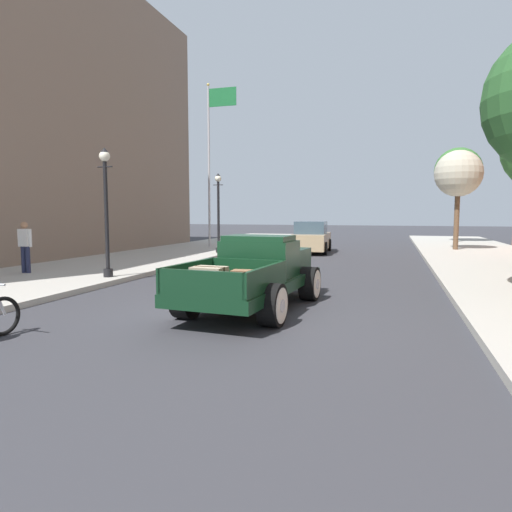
{
  "coord_description": "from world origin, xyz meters",
  "views": [
    {
      "loc": [
        3.16,
        -8.93,
        2.07
      ],
      "look_at": [
        -0.12,
        1.79,
        1.0
      ],
      "focal_mm": 31.52,
      "sensor_mm": 36.0,
      "label": 1
    }
  ],
  "objects_px": {
    "hotrod_truck_dark_green": "(258,273)",
    "pedestrian_sidewalk_left": "(25,244)",
    "car_background_tan": "(311,238)",
    "flagpole": "(213,148)",
    "street_tree_third": "(458,174)",
    "street_tree_farthest": "(458,171)",
    "street_lamp_far": "(218,207)",
    "street_lamp_near": "(106,203)"
  },
  "relations": [
    {
      "from": "street_tree_farthest",
      "to": "street_lamp_near",
      "type": "bearing_deg",
      "value": -119.81
    },
    {
      "from": "hotrod_truck_dark_green",
      "to": "street_tree_third",
      "type": "relative_size",
      "value": 0.97
    },
    {
      "from": "street_lamp_near",
      "to": "street_tree_third",
      "type": "distance_m",
      "value": 18.39
    },
    {
      "from": "flagpole",
      "to": "car_background_tan",
      "type": "bearing_deg",
      "value": -5.37
    },
    {
      "from": "street_tree_farthest",
      "to": "pedestrian_sidewalk_left",
      "type": "bearing_deg",
      "value": -125.66
    },
    {
      "from": "pedestrian_sidewalk_left",
      "to": "flagpole",
      "type": "distance_m",
      "value": 13.31
    },
    {
      "from": "flagpole",
      "to": "street_tree_third",
      "type": "bearing_deg",
      "value": 8.36
    },
    {
      "from": "pedestrian_sidewalk_left",
      "to": "flagpole",
      "type": "bearing_deg",
      "value": 83.49
    },
    {
      "from": "street_lamp_far",
      "to": "flagpole",
      "type": "height_order",
      "value": "flagpole"
    },
    {
      "from": "street_tree_third",
      "to": "street_tree_farthest",
      "type": "xyz_separation_m",
      "value": [
        0.86,
        7.11,
        0.76
      ]
    },
    {
      "from": "street_lamp_far",
      "to": "car_background_tan",
      "type": "bearing_deg",
      "value": 36.0
    },
    {
      "from": "pedestrian_sidewalk_left",
      "to": "street_tree_farthest",
      "type": "relative_size",
      "value": 0.26
    },
    {
      "from": "street_lamp_near",
      "to": "street_lamp_far",
      "type": "height_order",
      "value": "same"
    },
    {
      "from": "hotrod_truck_dark_green",
      "to": "street_lamp_far",
      "type": "xyz_separation_m",
      "value": [
        -5.33,
        11.02,
        1.63
      ]
    },
    {
      "from": "street_lamp_near",
      "to": "street_tree_farthest",
      "type": "relative_size",
      "value": 0.61
    },
    {
      "from": "street_lamp_far",
      "to": "street_tree_farthest",
      "type": "height_order",
      "value": "street_tree_farthest"
    },
    {
      "from": "car_background_tan",
      "to": "flagpole",
      "type": "xyz_separation_m",
      "value": [
        -5.78,
        0.54,
        5.0
      ]
    },
    {
      "from": "hotrod_truck_dark_green",
      "to": "street_tree_third",
      "type": "height_order",
      "value": "street_tree_third"
    },
    {
      "from": "hotrod_truck_dark_green",
      "to": "car_background_tan",
      "type": "xyz_separation_m",
      "value": [
        -1.27,
        13.97,
        0.01
      ]
    },
    {
      "from": "street_lamp_near",
      "to": "street_tree_farthest",
      "type": "xyz_separation_m",
      "value": [
        12.28,
        21.43,
        2.49
      ]
    },
    {
      "from": "car_background_tan",
      "to": "pedestrian_sidewalk_left",
      "type": "bearing_deg",
      "value": -121.27
    },
    {
      "from": "car_background_tan",
      "to": "street_lamp_near",
      "type": "xyz_separation_m",
      "value": [
        -4.1,
        -11.85,
        1.62
      ]
    },
    {
      "from": "hotrod_truck_dark_green",
      "to": "pedestrian_sidewalk_left",
      "type": "distance_m",
      "value": 8.73
    },
    {
      "from": "flagpole",
      "to": "street_tree_third",
      "type": "distance_m",
      "value": 13.34
    },
    {
      "from": "hotrod_truck_dark_green",
      "to": "street_tree_farthest",
      "type": "relative_size",
      "value": 0.8
    },
    {
      "from": "car_background_tan",
      "to": "flagpole",
      "type": "bearing_deg",
      "value": 174.63
    },
    {
      "from": "street_tree_farthest",
      "to": "street_tree_third",
      "type": "bearing_deg",
      "value": -96.88
    },
    {
      "from": "street_lamp_near",
      "to": "flagpole",
      "type": "bearing_deg",
      "value": 97.7
    },
    {
      "from": "pedestrian_sidewalk_left",
      "to": "street_tree_farthest",
      "type": "distance_m",
      "value": 26.63
    },
    {
      "from": "street_lamp_far",
      "to": "flagpole",
      "type": "distance_m",
      "value": 5.16
    },
    {
      "from": "flagpole",
      "to": "street_tree_farthest",
      "type": "xyz_separation_m",
      "value": [
        13.95,
        9.04,
        -0.89
      ]
    },
    {
      "from": "hotrod_truck_dark_green",
      "to": "street_tree_farthest",
      "type": "height_order",
      "value": "street_tree_farthest"
    },
    {
      "from": "hotrod_truck_dark_green",
      "to": "pedestrian_sidewalk_left",
      "type": "xyz_separation_m",
      "value": [
        -8.46,
        2.13,
        0.33
      ]
    },
    {
      "from": "hotrod_truck_dark_green",
      "to": "pedestrian_sidewalk_left",
      "type": "bearing_deg",
      "value": 165.87
    },
    {
      "from": "car_background_tan",
      "to": "hotrod_truck_dark_green",
      "type": "bearing_deg",
      "value": -84.81
    },
    {
      "from": "street_lamp_near",
      "to": "street_tree_farthest",
      "type": "distance_m",
      "value": 24.82
    },
    {
      "from": "street_lamp_far",
      "to": "street_tree_third",
      "type": "distance_m",
      "value": 12.71
    },
    {
      "from": "street_lamp_near",
      "to": "street_tree_farthest",
      "type": "bearing_deg",
      "value": 60.19
    },
    {
      "from": "pedestrian_sidewalk_left",
      "to": "street_lamp_near",
      "type": "height_order",
      "value": "street_lamp_near"
    },
    {
      "from": "street_lamp_near",
      "to": "flagpole",
      "type": "xyz_separation_m",
      "value": [
        -1.67,
        12.39,
        3.39
      ]
    },
    {
      "from": "car_background_tan",
      "to": "flagpole",
      "type": "relative_size",
      "value": 0.48
    },
    {
      "from": "car_background_tan",
      "to": "flagpole",
      "type": "distance_m",
      "value": 7.66
    }
  ]
}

